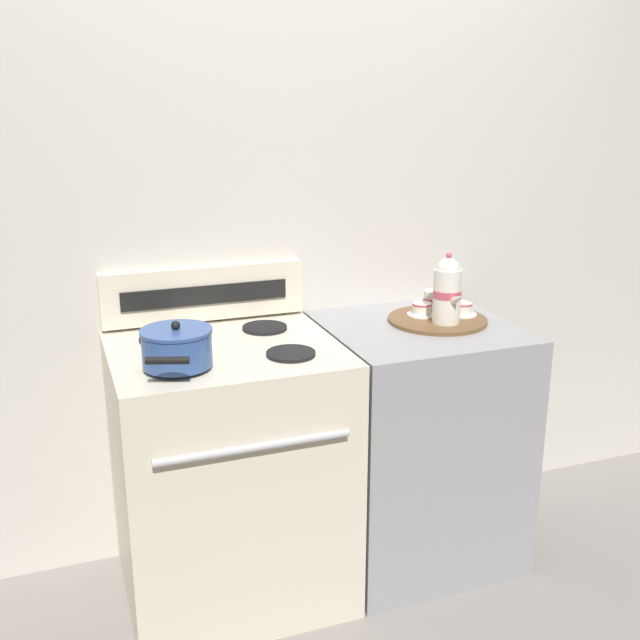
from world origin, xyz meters
name	(u,v)px	position (x,y,z in m)	size (l,w,h in m)	color
ground_plane	(321,565)	(0.00, 0.00, 0.00)	(6.00, 6.00, 0.00)	gray
wall_back	(289,260)	(0.00, 0.35, 1.10)	(6.00, 0.05, 2.20)	beige
stove	(230,472)	(-0.34, 0.00, 0.45)	(0.74, 0.68, 0.91)	beige
control_panel	(204,293)	(-0.34, 0.30, 1.01)	(0.73, 0.05, 0.19)	beige
side_counter	(415,440)	(0.38, 0.00, 0.45)	(0.66, 0.65, 0.90)	#939399
saucepan	(177,347)	(-0.51, -0.15, 0.97)	(0.22, 0.29, 0.14)	#335193
serving_tray	(437,320)	(0.46, 0.02, 0.91)	(0.36, 0.36, 0.01)	brown
teapot	(447,290)	(0.46, -0.04, 1.03)	(0.10, 0.16, 0.25)	white
teacup_left	(462,309)	(0.56, 0.02, 0.94)	(0.11, 0.11, 0.05)	white
teacup_right	(422,309)	(0.42, 0.07, 0.94)	(0.11, 0.11, 0.05)	white
creamer_jug	(432,300)	(0.50, 0.14, 0.95)	(0.06, 0.06, 0.07)	white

